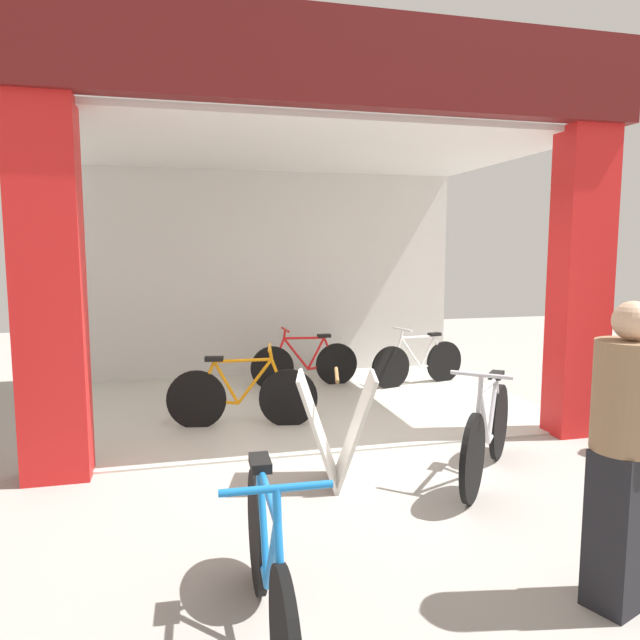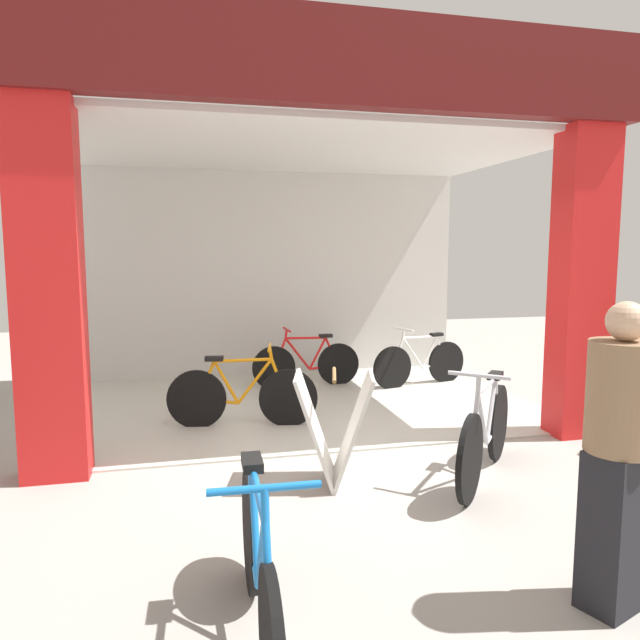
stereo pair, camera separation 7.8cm
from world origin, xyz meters
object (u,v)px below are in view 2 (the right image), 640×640
object	(u,v)px
sandwich_board_sign	(334,429)
bicycle_inside_1	(307,364)
bicycle_parked_1	(259,573)
bicycle_parked_0	(486,434)
bicycle_inside_2	(420,362)
bicycle_inside_0	(242,395)
pedestrian_1	(618,454)

from	to	relation	value
sandwich_board_sign	bicycle_inside_1	bearing A→B (deg)	81.73
bicycle_parked_1	bicycle_parked_0	bearing A→B (deg)	38.27
bicycle_inside_1	bicycle_inside_2	bearing A→B (deg)	-10.57
bicycle_inside_0	bicycle_inside_2	distance (m)	2.95
bicycle_inside_0	bicycle_parked_1	world-z (taller)	bicycle_parked_1
bicycle_inside_1	bicycle_parked_0	distance (m)	3.61
sandwich_board_sign	bicycle_parked_1	bearing A→B (deg)	-114.73
bicycle_inside_0	bicycle_parked_0	bearing A→B (deg)	-45.86
bicycle_inside_0	sandwich_board_sign	world-z (taller)	sandwich_board_sign
bicycle_inside_2	pedestrian_1	world-z (taller)	pedestrian_1
bicycle_parked_1	sandwich_board_sign	size ratio (longest dim) A/B	1.87
pedestrian_1	bicycle_inside_1	bearing A→B (deg)	95.67
bicycle_inside_1	bicycle_inside_2	xyz separation A→B (m)	(1.55, -0.29, -0.00)
bicycle_inside_1	bicycle_parked_1	bearing A→B (deg)	-104.46
bicycle_inside_0	pedestrian_1	size ratio (longest dim) A/B	0.97
bicycle_inside_0	sandwich_board_sign	size ratio (longest dim) A/B	1.72
bicycle_inside_0	bicycle_inside_1	bearing A→B (deg)	57.33
bicycle_inside_2	pedestrian_1	xyz separation A→B (m)	(-1.03, -5.01, 0.52)
bicycle_inside_0	bicycle_inside_1	xyz separation A→B (m)	(1.06, 1.65, -0.02)
bicycle_inside_0	bicycle_parked_0	distance (m)	2.62
bicycle_inside_1	bicycle_inside_2	size ratio (longest dim) A/B	1.02
bicycle_inside_1	pedestrian_1	bearing A→B (deg)	-84.33
bicycle_parked_0	pedestrian_1	xyz separation A→B (m)	(-0.24, -1.77, 0.47)
bicycle_inside_0	bicycle_parked_1	size ratio (longest dim) A/B	0.92
bicycle_parked_0	sandwich_board_sign	xyz separation A→B (m)	(-1.25, 0.19, 0.08)
bicycle_inside_0	bicycle_parked_0	size ratio (longest dim) A/B	1.19
bicycle_parked_1	pedestrian_1	xyz separation A→B (m)	(1.86, -0.11, 0.47)
bicycle_parked_1	sandwich_board_sign	bearing A→B (deg)	65.27
sandwich_board_sign	pedestrian_1	distance (m)	2.24
bicycle_inside_2	bicycle_parked_0	size ratio (longest dim) A/B	1.11
bicycle_inside_0	sandwich_board_sign	xyz separation A→B (m)	(0.57, -1.68, 0.11)
bicycle_inside_1	bicycle_parked_0	bearing A→B (deg)	-77.80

